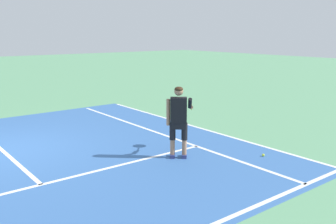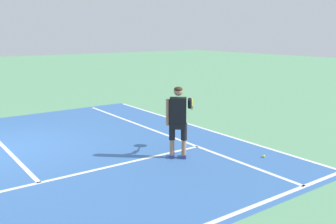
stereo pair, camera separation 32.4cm
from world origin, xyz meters
name	(u,v)px [view 1 (the left image)]	position (x,y,z in m)	size (l,w,h in m)	color
ground_plane	(3,151)	(0.00, 0.00, 0.00)	(80.00, 80.00, 0.00)	#609E70
court_inner_surface	(16,163)	(0.00, -1.15, 0.00)	(10.98, 10.00, 0.00)	#3866A8
line_service	(41,185)	(0.00, -2.75, 0.00)	(8.23, 0.10, 0.01)	white
line_singles_right	(160,133)	(4.12, -1.15, 0.00)	(0.10, 9.60, 0.01)	white
line_doubles_right	(194,126)	(5.49, -1.15, 0.00)	(0.10, 9.60, 0.01)	white
tennis_player	(179,117)	(3.18, -3.14, 0.99)	(1.13, 0.80, 1.71)	navy
tennis_ball_near_feet	(263,155)	(4.83, -4.34, 0.03)	(0.07, 0.07, 0.07)	#CCE02D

